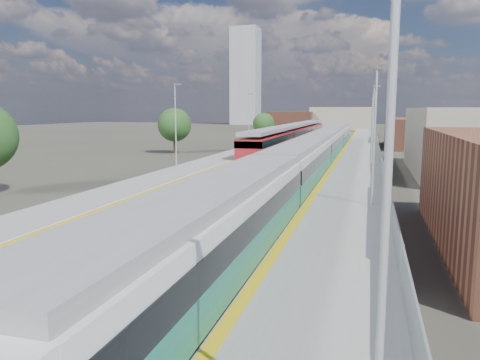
% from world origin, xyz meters
% --- Properties ---
extents(ground, '(320.00, 320.00, 0.00)m').
position_xyz_m(ground, '(0.00, 50.00, 0.00)').
color(ground, '#47443A').
rests_on(ground, ground).
extents(ballast_bed, '(10.50, 155.00, 0.06)m').
position_xyz_m(ballast_bed, '(-2.25, 52.50, 0.03)').
color(ballast_bed, '#565451').
rests_on(ballast_bed, ground).
extents(tracks, '(8.96, 160.00, 0.17)m').
position_xyz_m(tracks, '(-1.65, 54.18, 0.11)').
color(tracks, '#4C3323').
rests_on(tracks, ground).
extents(platform_right, '(4.70, 155.00, 8.52)m').
position_xyz_m(platform_right, '(5.28, 52.49, 0.54)').
color(platform_right, slate).
rests_on(platform_right, ground).
extents(platform_left, '(4.30, 155.00, 8.52)m').
position_xyz_m(platform_left, '(-9.05, 52.49, 0.52)').
color(platform_left, slate).
rests_on(platform_left, ground).
extents(buildings, '(72.00, 185.50, 40.00)m').
position_xyz_m(buildings, '(-18.12, 138.60, 10.70)').
color(buildings, brown).
rests_on(buildings, ground).
extents(green_train, '(2.91, 81.04, 3.21)m').
position_xyz_m(green_train, '(1.50, 39.91, 2.26)').
color(green_train, black).
rests_on(green_train, ground).
extents(red_train, '(3.00, 60.85, 3.79)m').
position_xyz_m(red_train, '(-5.50, 71.88, 2.24)').
color(red_train, black).
rests_on(red_train, ground).
extents(tree_b, '(4.78, 4.78, 6.48)m').
position_xyz_m(tree_b, '(-20.60, 57.78, 4.08)').
color(tree_b, '#382619').
rests_on(tree_b, ground).
extents(tree_c, '(4.16, 4.16, 5.64)m').
position_xyz_m(tree_c, '(-13.34, 83.69, 3.55)').
color(tree_c, '#382619').
rests_on(tree_c, ground).
extents(tree_d, '(4.42, 4.42, 5.99)m').
position_xyz_m(tree_d, '(19.76, 65.45, 3.77)').
color(tree_d, '#382619').
rests_on(tree_d, ground).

